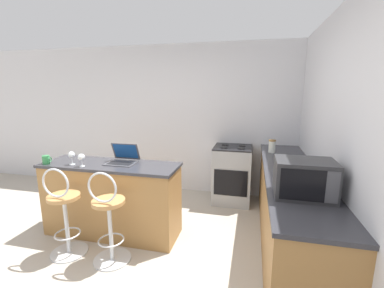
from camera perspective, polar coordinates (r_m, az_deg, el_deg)
name	(u,v)px	position (r m, az deg, el deg)	size (l,w,h in m)	color
ground_plane	(119,272)	(3.01, -15.83, -25.73)	(20.00, 20.00, 0.00)	#ADA393
wall_back	(181,120)	(4.62, -2.42, 5.34)	(12.00, 0.06, 2.60)	silver
wall_right	(359,161)	(2.26, 33.16, -3.26)	(0.06, 12.00, 2.60)	silver
breakfast_bar	(112,199)	(3.48, -17.34, -11.54)	(1.72, 0.56, 0.93)	#9E703D
counter_right	(289,208)	(3.29, 20.70, -13.17)	(0.61, 2.86, 0.93)	#9E703D
bar_stool_near	(64,214)	(3.24, -26.51, -13.73)	(0.40, 0.40, 1.03)	silver
bar_stool_far	(109,219)	(2.94, -18.01, -15.66)	(0.40, 0.40, 1.03)	silver
laptop	(123,158)	(3.32, -15.07, -3.01)	(0.36, 0.31, 0.24)	#47474C
microwave	(304,179)	(2.36, 23.66, -7.04)	(0.48, 0.35, 0.32)	#2D2D30
stove_range	(232,174)	(4.30, 8.90, -6.68)	(0.60, 0.59, 0.94)	#9EA3A8
mug_green	(46,160)	(3.62, -29.66, -3.05)	(0.10, 0.08, 0.10)	#338447
storage_jar	(272,146)	(3.91, 17.36, -0.43)	(0.10, 0.10, 0.19)	silver
wine_glass_short	(81,157)	(3.30, -23.37, -2.76)	(0.08, 0.08, 0.15)	silver
wine_glass_tall	(72,155)	(3.43, -25.19, -2.25)	(0.08, 0.08, 0.16)	silver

